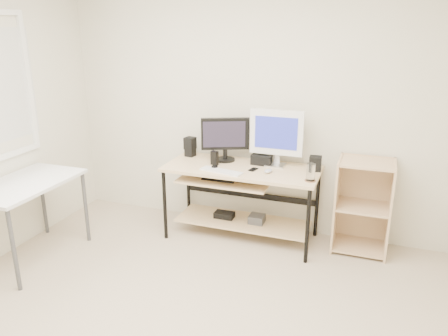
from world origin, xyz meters
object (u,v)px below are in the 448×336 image
side_table (25,191)px  black_monitor (225,136)px  audio_controller (215,158)px  shelf_unit (363,205)px  white_imac (277,134)px  desk (239,187)px

side_table → black_monitor: (1.45, 1.20, 0.33)m
audio_controller → black_monitor: bearing=88.2°
shelf_unit → white_imac: size_ratio=1.62×
desk → shelf_unit: bearing=7.8°
side_table → desk: bearing=32.7°
shelf_unit → audio_controller: shelf_unit is taller
white_imac → audio_controller: bearing=-163.5°
desk → black_monitor: bearing=144.5°
audio_controller → side_table: bearing=-128.3°
side_table → shelf_unit: shelf_unit is taller
desk → white_imac: (0.32, 0.15, 0.53)m
shelf_unit → black_monitor: size_ratio=1.95×
side_table → white_imac: white_imac is taller
shelf_unit → black_monitor: 1.48m
desk → shelf_unit: 1.19m
side_table → shelf_unit: (2.83, 1.22, -0.22)m
side_table → audio_controller: bearing=36.6°
black_monitor → audio_controller: 0.25m
side_table → white_imac: size_ratio=1.80×
desk → audio_controller: (-0.25, -0.02, 0.28)m
side_table → white_imac: 2.35m
desk → white_imac: white_imac is taller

